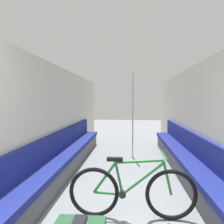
% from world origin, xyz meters
% --- Properties ---
extents(wall_left, '(0.10, 9.68, 2.21)m').
position_xyz_m(wall_left, '(-1.46, 3.24, 1.11)').
color(wall_left, beige).
rests_on(wall_left, ground).
extents(wall_right, '(0.10, 9.68, 2.21)m').
position_xyz_m(wall_right, '(1.46, 3.24, 1.11)').
color(wall_right, beige).
rests_on(wall_right, ground).
extents(bench_seat_row_left, '(0.41, 5.67, 0.84)m').
position_xyz_m(bench_seat_row_left, '(-1.23, 3.27, 0.28)').
color(bench_seat_row_left, '#4C4C51').
rests_on(bench_seat_row_left, ground).
extents(bench_seat_row_right, '(0.41, 5.67, 0.84)m').
position_xyz_m(bench_seat_row_right, '(1.23, 3.27, 0.28)').
color(bench_seat_row_right, '#4C4C51').
rests_on(bench_seat_row_right, ground).
extents(bicycle, '(1.61, 0.46, 0.83)m').
position_xyz_m(bicycle, '(0.13, 1.53, 0.34)').
color(bicycle, black).
rests_on(bicycle, ground).
extents(grab_pole_near, '(0.08, 0.08, 2.19)m').
position_xyz_m(grab_pole_near, '(0.18, 4.49, 1.07)').
color(grab_pole_near, gray).
rests_on(grab_pole_near, ground).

